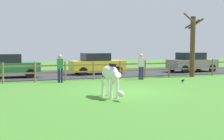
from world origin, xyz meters
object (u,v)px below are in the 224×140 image
(parked_car_grey, at_px, (192,62))
(parked_car_green, at_px, (7,66))
(crow_on_grass, at_px, (183,81))
(visitor_left_of_tree, at_px, (141,65))
(zebra, at_px, (111,75))
(bare_tree, at_px, (193,44))
(visitor_right_of_tree, at_px, (60,67))
(parked_car_yellow, at_px, (97,63))

(parked_car_grey, bearing_deg, parked_car_green, -179.68)
(crow_on_grass, xyz_separation_m, parked_car_grey, (4.47, 5.78, 0.72))
(visitor_left_of_tree, bearing_deg, zebra, -124.71)
(crow_on_grass, height_order, parked_car_green, parked_car_green)
(bare_tree, distance_m, parked_car_grey, 3.88)
(bare_tree, xyz_separation_m, zebra, (-8.02, -6.17, -1.31))
(parked_car_green, height_order, parked_car_grey, same)
(parked_car_green, relative_size, visitor_right_of_tree, 2.49)
(visitor_left_of_tree, bearing_deg, bare_tree, 7.07)
(bare_tree, xyz_separation_m, parked_car_green, (-12.14, 2.95, -1.39))
(parked_car_yellow, relative_size, visitor_right_of_tree, 2.50)
(parked_car_green, bearing_deg, visitor_left_of_tree, -23.28)
(parked_car_yellow, bearing_deg, visitor_left_of_tree, -66.86)
(crow_on_grass, bearing_deg, bare_tree, 48.12)
(crow_on_grass, relative_size, visitor_left_of_tree, 0.13)
(bare_tree, relative_size, crow_on_grass, 20.59)
(crow_on_grass, relative_size, parked_car_green, 0.05)
(bare_tree, bearing_deg, zebra, -142.45)
(zebra, relative_size, parked_car_green, 0.47)
(parked_car_yellow, distance_m, visitor_right_of_tree, 5.22)
(crow_on_grass, xyz_separation_m, visitor_right_of_tree, (-6.73, 2.34, 0.78))
(crow_on_grass, distance_m, parked_car_green, 11.25)
(visitor_left_of_tree, relative_size, visitor_right_of_tree, 1.00)
(bare_tree, bearing_deg, crow_on_grass, -131.88)
(visitor_right_of_tree, bearing_deg, bare_tree, 2.63)
(parked_car_grey, bearing_deg, visitor_right_of_tree, -162.88)
(parked_car_grey, relative_size, parked_car_yellow, 1.01)
(bare_tree, xyz_separation_m, parked_car_grey, (2.00, 3.03, -1.39))
(crow_on_grass, bearing_deg, parked_car_green, 149.45)
(parked_car_yellow, xyz_separation_m, visitor_left_of_tree, (1.75, -4.09, 0.06))
(visitor_left_of_tree, bearing_deg, parked_car_green, 156.72)
(zebra, height_order, parked_car_green, parked_car_green)
(visitor_left_of_tree, height_order, visitor_right_of_tree, same)
(crow_on_grass, height_order, parked_car_yellow, parked_car_yellow)
(bare_tree, height_order, parked_car_green, bare_tree)
(parked_car_yellow, distance_m, visitor_left_of_tree, 4.45)
(crow_on_grass, height_order, parked_car_grey, parked_car_grey)
(crow_on_grass, bearing_deg, visitor_right_of_tree, 160.85)
(bare_tree, bearing_deg, parked_car_yellow, 148.52)
(crow_on_grass, relative_size, parked_car_grey, 0.05)
(visitor_left_of_tree, bearing_deg, parked_car_grey, 30.10)
(parked_car_yellow, bearing_deg, parked_car_green, -174.24)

